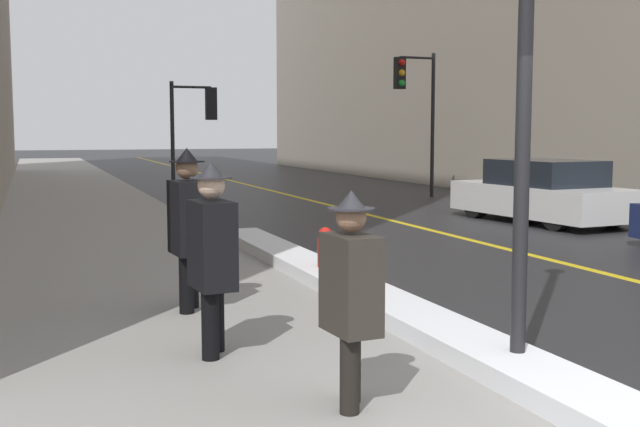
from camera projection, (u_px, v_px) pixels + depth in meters
name	position (u px, v px, depth m)	size (l,w,h in m)	color
sidewalk_slab	(92.00, 215.00, 18.43)	(4.00, 80.00, 0.01)	gray
road_centre_stripe	(336.00, 207.00, 20.46)	(0.16, 80.00, 0.00)	gold
snow_bank_curb	(348.00, 286.00, 9.50)	(0.64, 10.49, 0.19)	white
traffic_light_near	(197.00, 115.00, 22.31)	(1.31, 0.32, 3.28)	black
traffic_light_far	(414.00, 93.00, 23.01)	(1.31, 0.32, 4.16)	black
pedestrian_in_fedora	(351.00, 291.00, 5.50)	(0.33, 0.49, 1.53)	black
pedestrian_nearside	(212.00, 251.00, 6.79)	(0.36, 0.54, 1.68)	black
pedestrian_in_glasses	(188.00, 223.00, 8.50)	(0.37, 0.56, 1.75)	black
parked_car_white	(542.00, 193.00, 16.91)	(2.10, 4.35, 1.32)	silver
fire_hydrant	(325.00, 254.00, 10.32)	(0.20, 0.20, 0.70)	red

